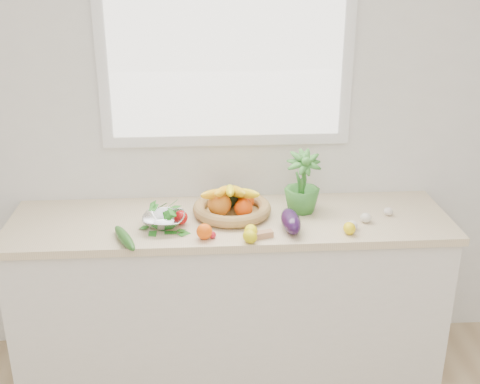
{
  "coord_description": "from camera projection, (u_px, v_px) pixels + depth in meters",
  "views": [
    {
      "loc": [
        -0.13,
        -0.83,
        2.17
      ],
      "look_at": [
        0.05,
        1.93,
        1.05
      ],
      "focal_mm": 45.0,
      "sensor_mm": 36.0,
      "label": 1
    }
  ],
  "objects": [
    {
      "name": "window_pane",
      "position": [
        226.0,
        40.0,
        2.98
      ],
      "size": [
        1.18,
        0.01,
        0.98
      ],
      "primitive_type": "cube",
      "color": "white",
      "rests_on": "window_frame"
    },
    {
      "name": "window_frame",
      "position": [
        226.0,
        40.0,
        3.0
      ],
      "size": [
        1.3,
        0.03,
        1.1
      ],
      "primitive_type": "cube",
      "color": "white",
      "rests_on": "back_wall"
    },
    {
      "name": "lemon_a",
      "position": [
        251.0,
        231.0,
        2.84
      ],
      "size": [
        0.07,
        0.08,
        0.06
      ],
      "primitive_type": "ellipsoid",
      "rotation": [
        0.0,
        0.0,
        -0.05
      ],
      "color": "yellow",
      "rests_on": "countertop"
    },
    {
      "name": "radish",
      "position": [
        213.0,
        235.0,
        2.84
      ],
      "size": [
        0.04,
        0.04,
        0.03
      ],
      "primitive_type": "sphere",
      "rotation": [
        0.0,
        0.0,
        0.16
      ],
      "color": "red",
      "rests_on": "countertop"
    },
    {
      "name": "apple",
      "position": [
        181.0,
        217.0,
        2.98
      ],
      "size": [
        0.08,
        0.08,
        0.07
      ],
      "primitive_type": "sphere",
      "rotation": [
        0.0,
        0.0,
        -0.21
      ],
      "color": "#B50E0F",
      "rests_on": "countertop"
    },
    {
      "name": "eggplant",
      "position": [
        291.0,
        221.0,
        2.91
      ],
      "size": [
        0.1,
        0.24,
        0.09
      ],
      "primitive_type": "ellipsoid",
      "rotation": [
        0.0,
        0.0,
        0.04
      ],
      "color": "#260E34",
      "rests_on": "countertop"
    },
    {
      "name": "ginger",
      "position": [
        263.0,
        235.0,
        2.84
      ],
      "size": [
        0.1,
        0.06,
        0.03
      ],
      "primitive_type": "cube",
      "rotation": [
        0.0,
        0.0,
        0.28
      ],
      "color": "tan",
      "rests_on": "countertop"
    },
    {
      "name": "back_wall",
      "position": [
        227.0,
        117.0,
        3.16
      ],
      "size": [
        4.5,
        0.02,
        2.7
      ],
      "primitive_type": "cube",
      "color": "white",
      "rests_on": "ground"
    },
    {
      "name": "orange_loose",
      "position": [
        204.0,
        232.0,
        2.82
      ],
      "size": [
        0.08,
        0.08,
        0.08
      ],
      "primitive_type": "sphere",
      "rotation": [
        0.0,
        0.0,
        0.11
      ],
      "color": "#FF5708",
      "rests_on": "countertop"
    },
    {
      "name": "colander_with_spinach",
      "position": [
        164.0,
        217.0,
        2.93
      ],
      "size": [
        0.23,
        0.23,
        0.11
      ],
      "color": "silver",
      "rests_on": "countertop"
    },
    {
      "name": "fruit_basket",
      "position": [
        231.0,
        205.0,
        3.07
      ],
      "size": [
        0.42,
        0.42,
        0.19
      ],
      "color": "tan",
      "rests_on": "countertop"
    },
    {
      "name": "lemon_c",
      "position": [
        250.0,
        237.0,
        2.79
      ],
      "size": [
        0.09,
        0.1,
        0.06
      ],
      "primitive_type": "ellipsoid",
      "rotation": [
        0.0,
        0.0,
        0.62
      ],
      "color": "#D9CB0B",
      "rests_on": "countertop"
    },
    {
      "name": "counter_cabinet",
      "position": [
        230.0,
        298.0,
        3.23
      ],
      "size": [
        2.2,
        0.58,
        0.86
      ],
      "primitive_type": "cube",
      "color": "silver",
      "rests_on": "ground"
    },
    {
      "name": "garlic_c",
      "position": [
        352.0,
        225.0,
        2.93
      ],
      "size": [
        0.05,
        0.05,
        0.04
      ],
      "primitive_type": "ellipsoid",
      "rotation": [
        0.0,
        0.0,
        0.05
      ],
      "color": "white",
      "rests_on": "countertop"
    },
    {
      "name": "countertop",
      "position": [
        230.0,
        222.0,
        3.06
      ],
      "size": [
        2.24,
        0.62,
        0.04
      ],
      "primitive_type": "cube",
      "color": "beige",
      "rests_on": "counter_cabinet"
    },
    {
      "name": "garlic_a",
      "position": [
        366.0,
        218.0,
        3.0
      ],
      "size": [
        0.07,
        0.07,
        0.05
      ],
      "primitive_type": "ellipsoid",
      "rotation": [
        0.0,
        0.0,
        0.33
      ],
      "color": "silver",
      "rests_on": "countertop"
    },
    {
      "name": "garlic_b",
      "position": [
        388.0,
        211.0,
        3.08
      ],
      "size": [
        0.05,
        0.05,
        0.04
      ],
      "primitive_type": "ellipsoid",
      "rotation": [
        0.0,
        0.0,
        0.13
      ],
      "color": "silver",
      "rests_on": "countertop"
    },
    {
      "name": "potted_herb",
      "position": [
        302.0,
        183.0,
        3.08
      ],
      "size": [
        0.2,
        0.2,
        0.33
      ],
      "primitive_type": "imported",
      "rotation": [
        0.0,
        0.0,
        0.06
      ],
      "color": "#377F2E",
      "rests_on": "countertop"
    },
    {
      "name": "lemon_b",
      "position": [
        349.0,
        228.0,
        2.88
      ],
      "size": [
        0.06,
        0.07,
        0.06
      ],
      "primitive_type": "ellipsoid",
      "rotation": [
        0.0,
        0.0,
        -0.01
      ],
      "color": "yellow",
      "rests_on": "countertop"
    },
    {
      "name": "cucumber",
      "position": [
        125.0,
        238.0,
        2.79
      ],
      "size": [
        0.16,
        0.27,
        0.05
      ],
      "primitive_type": "ellipsoid",
      "rotation": [
        0.0,
        0.0,
        0.4
      ],
      "color": "#185017",
      "rests_on": "countertop"
    }
  ]
}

